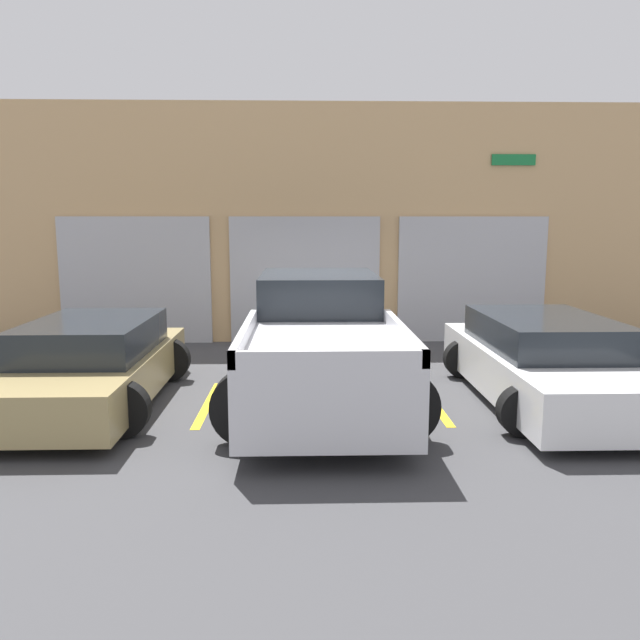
% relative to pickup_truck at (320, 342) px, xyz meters
% --- Properties ---
extents(ground_plane, '(28.00, 28.00, 0.00)m').
position_rel_pickup_truck_xyz_m(ground_plane, '(0.00, 1.24, -0.82)').
color(ground_plane, '#3D3D3F').
extents(shophouse_building, '(14.78, 0.68, 4.89)m').
position_rel_pickup_truck_xyz_m(shophouse_building, '(-0.01, 4.53, 1.58)').
color(shophouse_building, tan).
rests_on(shophouse_building, ground).
extents(pickup_truck, '(2.61, 5.19, 1.70)m').
position_rel_pickup_truck_xyz_m(pickup_truck, '(0.00, 0.00, 0.00)').
color(pickup_truck, silver).
rests_on(pickup_truck, ground).
extents(sedan_white, '(2.22, 4.53, 1.20)m').
position_rel_pickup_truck_xyz_m(sedan_white, '(3.16, -0.25, -0.25)').
color(sedan_white, white).
rests_on(sedan_white, ground).
extents(sedan_side, '(2.21, 4.24, 1.18)m').
position_rel_pickup_truck_xyz_m(sedan_side, '(-3.16, -0.25, -0.25)').
color(sedan_side, '#9E8956').
rests_on(sedan_side, ground).
extents(parking_stripe_left, '(0.12, 2.20, 0.01)m').
position_rel_pickup_truck_xyz_m(parking_stripe_left, '(-1.58, -0.28, -0.81)').
color(parking_stripe_left, gold).
rests_on(parking_stripe_left, ground).
extents(parking_stripe_centre, '(0.12, 2.20, 0.01)m').
position_rel_pickup_truck_xyz_m(parking_stripe_centre, '(1.58, -0.28, -0.81)').
color(parking_stripe_centre, gold).
rests_on(parking_stripe_centre, ground).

